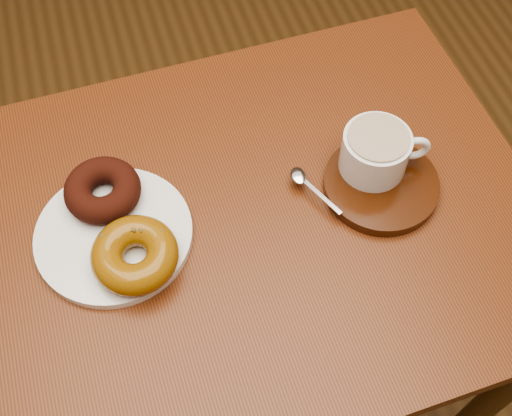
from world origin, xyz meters
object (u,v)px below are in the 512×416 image
object	(u,v)px
cafe_table	(243,261)
donut_plate	(114,235)
saucer	(381,185)
coffee_cup	(376,151)

from	to	relation	value
cafe_table	donut_plate	world-z (taller)	donut_plate
cafe_table	saucer	xyz separation A→B (m)	(0.20, -0.01, 0.13)
coffee_cup	cafe_table	bearing A→B (deg)	-161.38
cafe_table	donut_plate	bearing A→B (deg)	170.67
donut_plate	saucer	bearing A→B (deg)	-4.68
donut_plate	coffee_cup	xyz separation A→B (m)	(0.37, -0.00, 0.04)
cafe_table	donut_plate	distance (m)	0.22
saucer	donut_plate	bearing A→B (deg)	175.32
saucer	coffee_cup	bearing A→B (deg)	93.97
donut_plate	saucer	world-z (taller)	saucer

